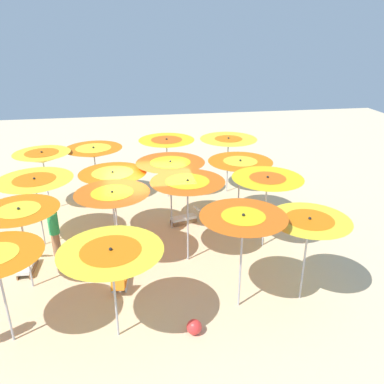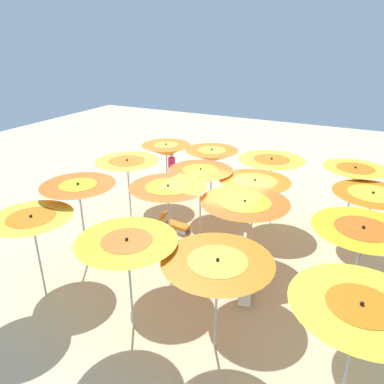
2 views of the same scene
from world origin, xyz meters
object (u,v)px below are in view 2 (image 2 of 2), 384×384
object	(u,v)px
lounger_0	(234,202)
lounger_2	(175,224)
beach_umbrella_5	(254,186)
lounger_1	(246,290)
beach_umbrella_11	(79,190)
beach_umbrella_0	(354,173)
beach_umbrella_15	(33,225)
beach_umbrella_13	(217,269)
beach_umbrella_3	(166,150)
beach_umbrella_8	(362,235)
beach_umbrella_4	(372,199)
beach_umbrella_7	(127,166)
beach_ball	(95,233)
beach_umbrella_1	(271,163)
beach_umbrella_9	(244,209)
beach_umbrella_2	(212,156)
beachgoer_0	(172,170)
beach_umbrella_10	(168,194)
beach_umbrella_14	(127,249)
beachgoer_1	(244,197)
beach_umbrella_6	(200,176)
beach_umbrella_12	(360,312)

from	to	relation	value
lounger_0	lounger_2	xyz separation A→B (m)	(-2.58, 1.17, 0.00)
beach_umbrella_5	lounger_1	size ratio (longest dim) A/B	1.81
beach_umbrella_11	lounger_1	size ratio (longest dim) A/B	2.00
beach_umbrella_0	beach_umbrella_15	size ratio (longest dim) A/B	0.99
beach_umbrella_5	beach_umbrella_13	bearing A→B (deg)	-171.76
beach_umbrella_0	beach_umbrella_3	xyz separation A→B (m)	(-0.32, 6.82, -0.06)
beach_umbrella_8	beach_umbrella_11	size ratio (longest dim) A/B	0.96
beach_umbrella_4	beach_umbrella_13	xyz separation A→B (m)	(-5.00, 2.52, 0.03)
beach_umbrella_7	beach_ball	xyz separation A→B (m)	(-1.68, 0.23, -1.82)
lounger_2	beach_umbrella_3	bearing A→B (deg)	131.09
beach_umbrella_1	beach_umbrella_15	size ratio (longest dim) A/B	0.98
beach_umbrella_15	beach_ball	world-z (taller)	beach_umbrella_15
beach_umbrella_9	beach_umbrella_2	bearing A→B (deg)	33.49
beach_umbrella_5	beachgoer_0	world-z (taller)	beach_umbrella_5
beach_umbrella_0	beach_umbrella_7	bearing A→B (deg)	110.27
beach_umbrella_3	beach_umbrella_7	bearing A→B (deg)	174.70
beach_umbrella_10	beach_umbrella_4	bearing A→B (deg)	-59.57
beach_umbrella_14	beach_umbrella_10	bearing A→B (deg)	10.11
lounger_0	beach_umbrella_5	bearing A→B (deg)	123.19
beach_ball	beach_umbrella_3	bearing A→B (deg)	-6.33
beach_umbrella_2	beach_umbrella_1	bearing A→B (deg)	-88.01
beach_umbrella_2	lounger_2	xyz separation A→B (m)	(-2.30, 0.31, -1.84)
beach_umbrella_10	beach_umbrella_13	distance (m)	3.19
beach_umbrella_10	beach_umbrella_5	bearing A→B (deg)	-39.86
beach_umbrella_2	beach_umbrella_4	bearing A→B (deg)	-104.42
beach_umbrella_14	beach_umbrella_4	bearing A→B (deg)	-39.88
beach_umbrella_3	beach_umbrella_10	xyz separation A→B (m)	(-4.28, -2.57, 0.30)
beach_umbrella_5	beach_umbrella_10	distance (m)	2.69
beachgoer_0	beachgoer_1	bearing A→B (deg)	167.41
beach_umbrella_0	beachgoer_0	xyz separation A→B (m)	(0.43, 7.02, -1.17)
beach_umbrella_10	beach_umbrella_8	bearing A→B (deg)	-88.87
beach_umbrella_10	beach_umbrella_11	bearing A→B (deg)	112.35
beach_umbrella_6	lounger_1	size ratio (longest dim) A/B	1.87
beach_umbrella_15	beach_umbrella_3	bearing A→B (deg)	2.96
beach_umbrella_0	beachgoer_0	size ratio (longest dim) A/B	1.38
beach_umbrella_5	beach_umbrella_6	size ratio (longest dim) A/B	0.97
beachgoer_0	beach_umbrella_9	bearing A→B (deg)	140.75
beach_umbrella_7	beach_umbrella_2	bearing A→B (deg)	-43.78
beach_umbrella_4	beachgoer_1	xyz separation A→B (m)	(0.98, 3.99, -1.12)
beach_umbrella_0	lounger_0	xyz separation A→B (m)	(-0.06, 4.01, -1.84)
beach_umbrella_4	beach_umbrella_10	distance (m)	5.64
beach_umbrella_0	beach_umbrella_11	bearing A→B (deg)	130.38
beach_umbrella_13	beach_umbrella_15	world-z (taller)	beach_umbrella_15
beach_umbrella_13	beach_umbrella_10	bearing A→B (deg)	47.30
beach_ball	beach_umbrella_8	bearing A→B (deg)	-91.69
beach_umbrella_3	beach_ball	size ratio (longest dim) A/B	6.54
lounger_2	beachgoer_0	bearing A→B (deg)	126.78
beach_umbrella_3	beach_umbrella_6	size ratio (longest dim) A/B	0.96
lounger_2	beach_umbrella_5	bearing A→B (deg)	7.97
beach_umbrella_12	beach_umbrella_13	distance (m)	2.54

